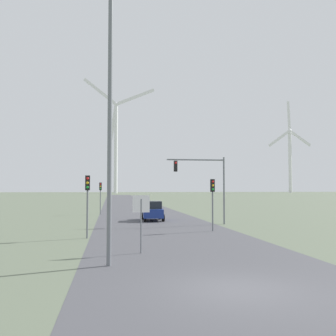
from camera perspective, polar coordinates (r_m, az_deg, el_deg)
The scene contains 11 objects.
ground_plane at distance 12.46m, azimuth 10.10°, elevation -16.98°, with size 600.00×600.00×0.00m, color #5B6651.
road_surface at distance 59.67m, azimuth -4.75°, elevation -5.85°, with size 10.00×240.00×0.01m.
streetlamp at distance 16.14m, azimuth -8.41°, elevation 11.27°, with size 2.57×0.32×11.46m.
stop_sign_near at distance 18.54m, azimuth -3.93°, elevation -6.47°, with size 0.81×0.07×2.70m.
traffic_light_post_near_left at distance 24.42m, azimuth -11.60°, elevation -3.45°, with size 0.28×0.33×3.81m.
traffic_light_post_near_right at distance 28.07m, azimuth 6.49°, elevation -3.61°, with size 0.28×0.33×3.67m.
traffic_light_post_mid_left at distance 46.07m, azimuth -9.78°, elevation -3.31°, with size 0.28×0.33×3.69m.
traffic_light_mast_overhead at distance 33.12m, azimuth 5.18°, elevation -1.10°, with size 4.96×0.35×5.67m.
car_approaching at distance 37.09m, azimuth -2.24°, elevation -6.22°, with size 2.03×4.20×1.83m.
wind_turbine_left at distance 239.46m, azimuth -7.57°, elevation 4.36°, with size 42.93×4.80×69.80m.
wind_turbine_center at distance 276.49m, azimuth 17.28°, elevation 2.00°, with size 34.52×9.44×61.84m.
Camera 1 is at (-3.80, -11.47, 3.03)m, focal length 42.00 mm.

